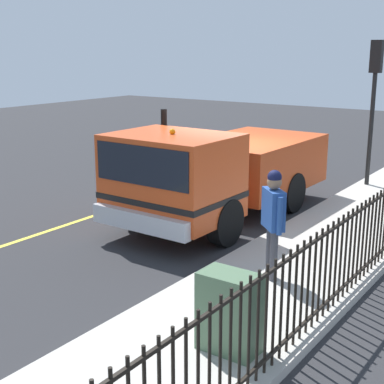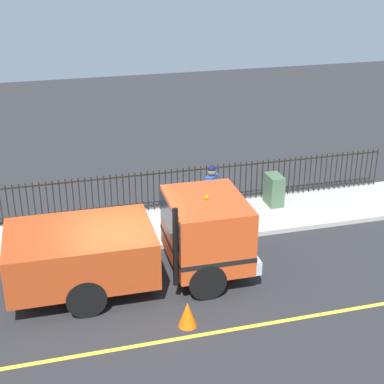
{
  "view_description": "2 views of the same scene",
  "coord_description": "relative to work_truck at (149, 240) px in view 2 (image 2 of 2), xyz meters",
  "views": [
    {
      "loc": [
        6.76,
        -11.04,
        3.82
      ],
      "look_at": [
        0.71,
        -2.42,
        1.13
      ],
      "focal_mm": 52.54,
      "sensor_mm": 36.0,
      "label": 1
    },
    {
      "loc": [
        -12.71,
        1.65,
        8.21
      ],
      "look_at": [
        1.92,
        -2.34,
        1.6
      ],
      "focal_mm": 54.38,
      "sensor_mm": 36.0,
      "label": 2
    }
  ],
  "objects": [
    {
      "name": "sidewalk_slab",
      "position": [
        2.85,
        0.71,
        -1.15
      ],
      "size": [
        2.55,
        22.8,
        0.14
      ],
      "primitive_type": "cube",
      "color": "#B7B2A8",
      "rests_on": "ground"
    },
    {
      "name": "ground_plane",
      "position": [
        -0.12,
        0.71,
        -1.22
      ],
      "size": [
        50.16,
        50.16,
        0.0
      ],
      "primitive_type": "plane",
      "color": "#2B2B2D",
      "rests_on": "ground"
    },
    {
      "name": "iron_fence",
      "position": [
        3.98,
        0.71,
        -0.39
      ],
      "size": [
        0.04,
        19.42,
        1.36
      ],
      "color": "black",
      "rests_on": "sidewalk_slab"
    },
    {
      "name": "traffic_cone",
      "position": [
        -2.1,
        -0.46,
        -0.9
      ],
      "size": [
        0.44,
        0.44,
        0.63
      ],
      "primitive_type": "cone",
      "color": "orange",
      "rests_on": "ground"
    },
    {
      "name": "work_truck",
      "position": [
        0.0,
        0.0,
        0.0
      ],
      "size": [
        2.53,
        6.2,
        2.52
      ],
      "rotation": [
        0.0,
        0.0,
        3.13
      ],
      "color": "#D84C1E",
      "rests_on": "ground"
    },
    {
      "name": "worker_standing",
      "position": [
        2.75,
        -2.51,
        0.04
      ],
      "size": [
        0.53,
        0.52,
        1.83
      ],
      "rotation": [
        0.0,
        0.0,
        2.39
      ],
      "color": "#264C99",
      "rests_on": "sidewalk_slab"
    },
    {
      "name": "lane_marking",
      "position": [
        -2.53,
        0.71,
        -1.21
      ],
      "size": [
        0.12,
        20.52,
        0.01
      ],
      "primitive_type": "cube",
      "color": "yellow",
      "rests_on": "ground"
    },
    {
      "name": "utility_cabinet",
      "position": [
        3.37,
        -4.85,
        -0.57
      ],
      "size": [
        0.76,
        0.46,
        1.02
      ],
      "primitive_type": "cube",
      "color": "#4C6B4C",
      "rests_on": "sidewalk_slab"
    }
  ]
}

